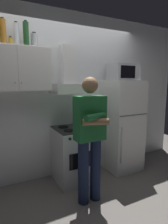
{
  "coord_description": "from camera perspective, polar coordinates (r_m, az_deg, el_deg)",
  "views": [
    {
      "loc": [
        -1.22,
        -2.35,
        1.58
      ],
      "look_at": [
        0.0,
        0.0,
        1.15
      ],
      "focal_mm": 29.98,
      "sensor_mm": 36.0,
      "label": 1
    }
  ],
  "objects": [
    {
      "name": "bottle_canister_steel",
      "position": [
        2.9,
        -14.88,
        20.26
      ],
      "size": [
        0.1,
        0.1,
        0.21
      ],
      "color": "#B2B5BA",
      "rests_on": "upper_cabinet"
    },
    {
      "name": "microwave",
      "position": [
        3.38,
        11.78,
        11.74
      ],
      "size": [
        0.48,
        0.37,
        0.28
      ],
      "color": "#B7BABF",
      "rests_on": "refrigerator"
    },
    {
      "name": "cooking_pot",
      "position": [
        2.88,
        0.22,
        -4.03
      ],
      "size": [
        0.3,
        0.2,
        0.09
      ],
      "color": "#B7BABF",
      "rests_on": "stove_oven"
    },
    {
      "name": "range_hood",
      "position": [
        2.97,
        -4.25,
        9.52
      ],
      "size": [
        0.6,
        0.44,
        0.75
      ],
      "color": "white"
    },
    {
      "name": "person_standing",
      "position": [
        2.39,
        1.82,
        -7.31
      ],
      "size": [
        0.38,
        0.33,
        1.64
      ],
      "color": "#192342",
      "rests_on": "ground_plane"
    },
    {
      "name": "refrigerator",
      "position": [
        3.45,
        11.46,
        -4.05
      ],
      "size": [
        0.6,
        0.62,
        1.6
      ],
      "color": "white",
      "rests_on": "ground_plane"
    },
    {
      "name": "upper_cabinet",
      "position": [
        2.76,
        -20.1,
        12.19
      ],
      "size": [
        0.9,
        0.37,
        0.6
      ],
      "color": "white"
    },
    {
      "name": "bottle_wine_green",
      "position": [
        2.85,
        -17.27,
        21.67
      ],
      "size": [
        0.08,
        0.08,
        0.34
      ],
      "color": "#19471E",
      "rests_on": "upper_cabinet"
    },
    {
      "name": "stove_oven",
      "position": [
        3.08,
        -3.04,
        -12.69
      ],
      "size": [
        0.6,
        0.62,
        0.87
      ],
      "color": "silver",
      "rests_on": "ground_plane"
    },
    {
      "name": "bottle_spice_jar",
      "position": [
        2.8,
        -21.48,
        19.37
      ],
      "size": [
        0.06,
        0.06,
        0.12
      ],
      "color": "gold",
      "rests_on": "upper_cabinet"
    },
    {
      "name": "ground_plane",
      "position": [
        3.09,
        0.0,
        -21.56
      ],
      "size": [
        7.0,
        7.0,
        0.0
      ],
      "primitive_type": "plane",
      "color": "slate"
    },
    {
      "name": "bottle_liquor_amber",
      "position": [
        2.8,
        -23.48,
        21.48
      ],
      "size": [
        0.08,
        0.08,
        0.34
      ],
      "color": "#B7721E",
      "rests_on": "upper_cabinet"
    },
    {
      "name": "back_wall_tiled",
      "position": [
        3.21,
        -4.96,
        5.06
      ],
      "size": [
        4.8,
        0.1,
        2.7
      ],
      "primitive_type": "cube",
      "color": "white",
      "rests_on": "ground_plane"
    },
    {
      "name": "bottle_vodka_clear",
      "position": [
        2.85,
        -19.91,
        21.3
      ],
      "size": [
        0.07,
        0.07,
        0.32
      ],
      "color": "silver",
      "rests_on": "upper_cabinet"
    }
  ]
}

